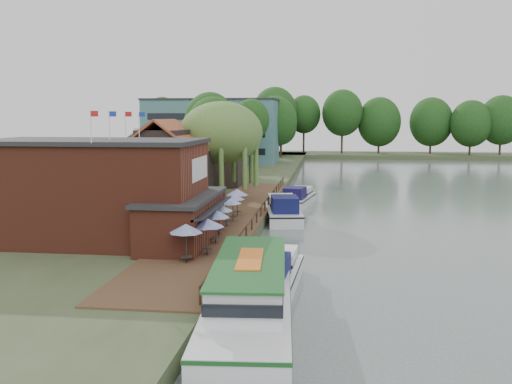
{
  "coord_description": "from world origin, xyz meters",
  "views": [
    {
      "loc": [
        0.56,
        -39.14,
        9.8
      ],
      "look_at": [
        -6.0,
        12.0,
        3.0
      ],
      "focal_mm": 40.0,
      "sensor_mm": 36.0,
      "label": 1
    }
  ],
  "objects_px": {
    "willow": "(222,152)",
    "umbrella_6": "(237,202)",
    "umbrella_3": "(218,219)",
    "cruiser_1": "(283,207)",
    "swan": "(221,316)",
    "umbrella_2": "(215,227)",
    "cottage_a": "(166,165)",
    "cottage_b": "(165,157)",
    "cruiser_2": "(298,195)",
    "cruiser_0": "(274,269)",
    "umbrella_1": "(207,237)",
    "cottage_c": "(215,153)",
    "tour_boat": "(249,294)",
    "umbrella_4": "(227,211)",
    "umbrella_0": "(186,243)",
    "hotel_block": "(212,131)",
    "pub": "(120,191)",
    "umbrella_5": "(233,207)"
  },
  "relations": [
    {
      "from": "umbrella_1",
      "to": "tour_boat",
      "type": "bearing_deg",
      "value": -66.22
    },
    {
      "from": "umbrella_2",
      "to": "umbrella_5",
      "type": "relative_size",
      "value": 1.0
    },
    {
      "from": "umbrella_2",
      "to": "swan",
      "type": "xyz_separation_m",
      "value": [
        2.65,
        -11.89,
        -2.07
      ]
    },
    {
      "from": "willow",
      "to": "tour_boat",
      "type": "height_order",
      "value": "willow"
    },
    {
      "from": "cottage_c",
      "to": "cruiser_1",
      "type": "distance_m",
      "value": 21.68
    },
    {
      "from": "pub",
      "to": "umbrella_0",
      "type": "distance_m",
      "value": 8.59
    },
    {
      "from": "cruiser_1",
      "to": "tour_boat",
      "type": "bearing_deg",
      "value": -97.84
    },
    {
      "from": "cottage_b",
      "to": "cruiser_1",
      "type": "height_order",
      "value": "cottage_b"
    },
    {
      "from": "umbrella_2",
      "to": "cruiser_2",
      "type": "bearing_deg",
      "value": 80.03
    },
    {
      "from": "cottage_b",
      "to": "pub",
      "type": "bearing_deg",
      "value": -80.91
    },
    {
      "from": "hotel_block",
      "to": "cottage_a",
      "type": "height_order",
      "value": "hotel_block"
    },
    {
      "from": "umbrella_5",
      "to": "cruiser_2",
      "type": "xyz_separation_m",
      "value": [
        4.62,
        16.24,
        -1.16
      ]
    },
    {
      "from": "cruiser_2",
      "to": "umbrella_0",
      "type": "bearing_deg",
      "value": -90.44
    },
    {
      "from": "willow",
      "to": "umbrella_6",
      "type": "bearing_deg",
      "value": -70.74
    },
    {
      "from": "hotel_block",
      "to": "umbrella_0",
      "type": "relative_size",
      "value": 10.69
    },
    {
      "from": "cottage_c",
      "to": "cruiser_0",
      "type": "height_order",
      "value": "cottage_c"
    },
    {
      "from": "umbrella_2",
      "to": "umbrella_3",
      "type": "distance_m",
      "value": 2.76
    },
    {
      "from": "swan",
      "to": "umbrella_0",
      "type": "bearing_deg",
      "value": 117.23
    },
    {
      "from": "cottage_b",
      "to": "cruiser_1",
      "type": "relative_size",
      "value": 0.91
    },
    {
      "from": "cruiser_0",
      "to": "umbrella_2",
      "type": "bearing_deg",
      "value": 129.81
    },
    {
      "from": "umbrella_1",
      "to": "umbrella_2",
      "type": "xyz_separation_m",
      "value": [
        -0.13,
        3.38,
        0.0
      ]
    },
    {
      "from": "cottage_c",
      "to": "cruiser_2",
      "type": "relative_size",
      "value": 0.91
    },
    {
      "from": "pub",
      "to": "swan",
      "type": "height_order",
      "value": "pub"
    },
    {
      "from": "umbrella_3",
      "to": "cruiser_1",
      "type": "distance_m",
      "value": 13.28
    },
    {
      "from": "cruiser_0",
      "to": "cottage_b",
      "type": "bearing_deg",
      "value": 119.17
    },
    {
      "from": "swan",
      "to": "cottage_b",
      "type": "bearing_deg",
      "value": 110.04
    },
    {
      "from": "umbrella_0",
      "to": "cruiser_0",
      "type": "xyz_separation_m",
      "value": [
        5.37,
        -0.81,
        -1.15
      ]
    },
    {
      "from": "umbrella_2",
      "to": "umbrella_5",
      "type": "bearing_deg",
      "value": 91.62
    },
    {
      "from": "willow",
      "to": "umbrella_3",
      "type": "distance_m",
      "value": 18.07
    },
    {
      "from": "swan",
      "to": "umbrella_3",
      "type": "bearing_deg",
      "value": 101.46
    },
    {
      "from": "umbrella_2",
      "to": "umbrella_3",
      "type": "xyz_separation_m",
      "value": [
        -0.32,
        2.75,
        0.0
      ]
    },
    {
      "from": "umbrella_4",
      "to": "cruiser_2",
      "type": "distance_m",
      "value": 19.12
    },
    {
      "from": "pub",
      "to": "umbrella_1",
      "type": "relative_size",
      "value": 8.42
    },
    {
      "from": "umbrella_0",
      "to": "umbrella_2",
      "type": "distance_m",
      "value": 5.44
    },
    {
      "from": "cottage_a",
      "to": "cruiser_0",
      "type": "xyz_separation_m",
      "value": [
        12.52,
        -21.32,
        -4.12
      ]
    },
    {
      "from": "cottage_b",
      "to": "umbrella_2",
      "type": "distance_m",
      "value": 27.53
    },
    {
      "from": "umbrella_4",
      "to": "cruiser_1",
      "type": "height_order",
      "value": "umbrella_4"
    },
    {
      "from": "cruiser_2",
      "to": "umbrella_2",
      "type": "bearing_deg",
      "value": -90.9
    },
    {
      "from": "swan",
      "to": "umbrella_2",
      "type": "bearing_deg",
      "value": 102.55
    },
    {
      "from": "hotel_block",
      "to": "swan",
      "type": "bearing_deg",
      "value": -78.1
    },
    {
      "from": "umbrella_1",
      "to": "tour_boat",
      "type": "xyz_separation_m",
      "value": [
        3.97,
        -9.01,
        -0.72
      ]
    },
    {
      "from": "umbrella_6",
      "to": "cruiser_1",
      "type": "relative_size",
      "value": 0.22
    },
    {
      "from": "cottage_b",
      "to": "cruiser_1",
      "type": "bearing_deg",
      "value": -34.1
    },
    {
      "from": "cottage_b",
      "to": "cruiser_2",
      "type": "height_order",
      "value": "cottage_b"
    },
    {
      "from": "umbrella_1",
      "to": "swan",
      "type": "height_order",
      "value": "umbrella_1"
    },
    {
      "from": "cruiser_0",
      "to": "pub",
      "type": "bearing_deg",
      "value": 154.07
    },
    {
      "from": "cottage_a",
      "to": "swan",
      "type": "relative_size",
      "value": 19.55
    },
    {
      "from": "umbrella_2",
      "to": "cruiser_1",
      "type": "bearing_deg",
      "value": 77.47
    },
    {
      "from": "willow",
      "to": "tour_boat",
      "type": "bearing_deg",
      "value": -77.09
    },
    {
      "from": "swan",
      "to": "cottage_a",
      "type": "bearing_deg",
      "value": 111.24
    }
  ]
}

